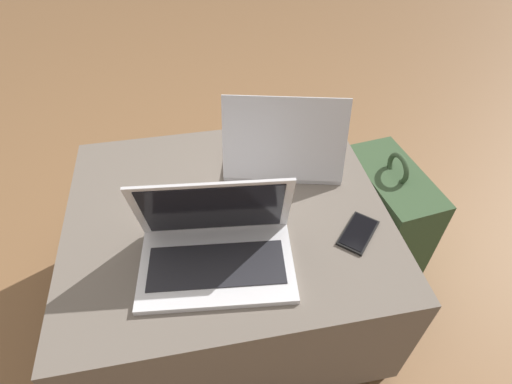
# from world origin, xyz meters

# --- Properties ---
(ground_plane) EXTENTS (14.00, 14.00, 0.00)m
(ground_plane) POSITION_xyz_m (0.00, 0.00, 0.00)
(ground_plane) COLOR olive
(ottoman) EXTENTS (0.89, 0.77, 0.47)m
(ottoman) POSITION_xyz_m (0.00, 0.00, 0.24)
(ottoman) COLOR #3D3832
(ottoman) RESTS_ON ground_plane
(laptop_near) EXTENTS (0.40, 0.27, 0.24)m
(laptop_near) POSITION_xyz_m (-0.04, -0.16, 0.52)
(laptop_near) COLOR silver
(laptop_near) RESTS_ON ottoman
(laptop_far) EXTENTS (0.40, 0.33, 0.26)m
(laptop_far) POSITION_xyz_m (0.20, 0.17, 0.52)
(laptop_far) COLOR silver
(laptop_far) RESTS_ON ottoman
(cell_phone) EXTENTS (0.14, 0.14, 0.01)m
(cell_phone) POSITION_xyz_m (0.33, -0.15, 0.47)
(cell_phone) COLOR black
(cell_phone) RESTS_ON ottoman
(backpack) EXTENTS (0.27, 0.38, 0.53)m
(backpack) POSITION_xyz_m (0.56, 0.07, 0.22)
(backpack) COLOR #385133
(backpack) RESTS_ON ground_plane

